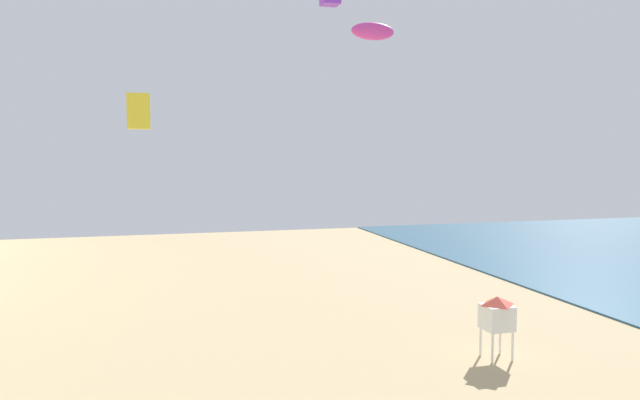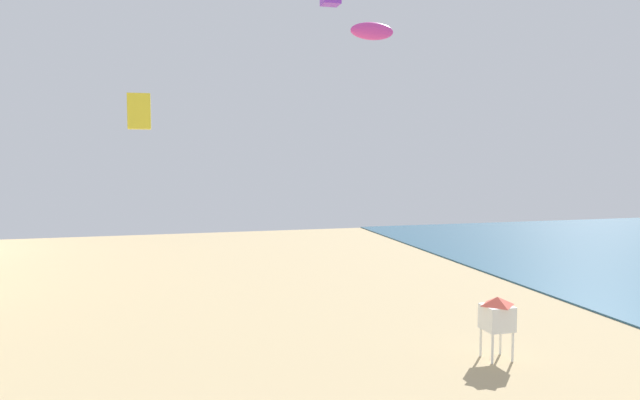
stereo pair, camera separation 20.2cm
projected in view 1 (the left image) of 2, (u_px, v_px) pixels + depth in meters
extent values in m
cylinder|color=white|center=(492.00, 348.00, 24.05)|extent=(0.10, 0.10, 1.20)
cylinder|color=white|center=(512.00, 346.00, 24.29)|extent=(0.10, 0.10, 1.20)
cylinder|color=white|center=(481.00, 342.00, 24.92)|extent=(0.10, 0.10, 1.20)
cylinder|color=white|center=(500.00, 340.00, 25.15)|extent=(0.10, 0.10, 1.20)
cube|color=white|center=(497.00, 317.00, 24.52)|extent=(1.10, 1.10, 1.00)
pyramid|color=#D14C3D|center=(497.00, 301.00, 24.47)|extent=(1.10, 1.10, 0.35)
ellipsoid|color=#DB3D9E|center=(373.00, 31.00, 21.59)|extent=(1.60, 0.44, 0.62)
cube|color=yellow|center=(139.00, 111.00, 25.67)|extent=(0.94, 0.94, 1.47)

